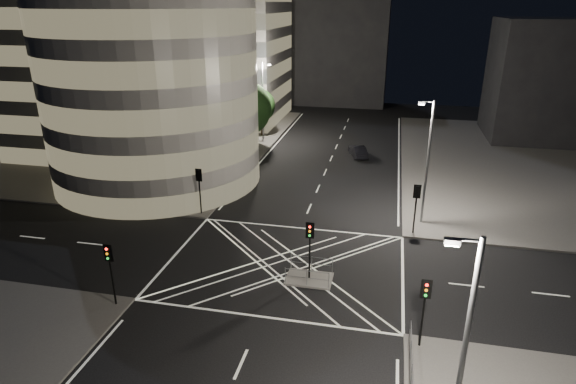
% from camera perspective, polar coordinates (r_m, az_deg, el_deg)
% --- Properties ---
extents(ground, '(120.00, 120.00, 0.00)m').
position_cam_1_polar(ground, '(33.63, -0.43, -8.67)').
color(ground, black).
rests_on(ground, ground).
extents(sidewalk_far_left, '(42.00, 42.00, 0.15)m').
position_cam_1_polar(sidewalk_far_left, '(67.82, -19.82, 5.89)').
color(sidewalk_far_left, '#54514E').
rests_on(sidewalk_far_left, ground).
extents(central_island, '(3.00, 2.00, 0.15)m').
position_cam_1_polar(central_island, '(32.00, 2.52, -10.25)').
color(central_island, slate).
rests_on(central_island, ground).
extents(office_tower_curved, '(30.00, 29.00, 27.20)m').
position_cam_1_polar(office_tower_curved, '(54.51, -18.42, 16.02)').
color(office_tower_curved, gray).
rests_on(office_tower_curved, sidewalk_far_left).
extents(office_block_rear, '(24.00, 16.00, 22.00)m').
position_cam_1_polar(office_block_rear, '(76.08, -10.18, 16.89)').
color(office_block_rear, gray).
rests_on(office_block_rear, sidewalk_far_left).
extents(building_right_far, '(14.00, 12.00, 15.00)m').
position_cam_1_polar(building_right_far, '(71.70, 28.60, 11.58)').
color(building_right_far, black).
rests_on(building_right_far, sidewalk_far_right).
extents(building_far_end, '(18.00, 8.00, 18.00)m').
position_cam_1_polar(building_far_end, '(87.33, 5.55, 16.26)').
color(building_far_end, black).
rests_on(building_far_end, ground).
extents(tree_a, '(3.84, 3.84, 6.87)m').
position_cam_1_polar(tree_a, '(42.75, -11.66, 4.61)').
color(tree_a, black).
rests_on(tree_a, sidewalk_far_left).
extents(tree_b, '(4.27, 4.27, 7.31)m').
position_cam_1_polar(tree_b, '(48.03, -8.85, 6.91)').
color(tree_b, black).
rests_on(tree_b, sidewalk_far_left).
extents(tree_c, '(3.65, 3.65, 6.35)m').
position_cam_1_polar(tree_c, '(53.65, -6.56, 7.89)').
color(tree_c, black).
rests_on(tree_c, sidewalk_far_left).
extents(tree_d, '(5.55, 5.55, 8.08)m').
position_cam_1_polar(tree_d, '(59.08, -4.73, 9.87)').
color(tree_d, black).
rests_on(tree_d, sidewalk_far_left).
extents(tree_e, '(3.63, 3.63, 6.11)m').
position_cam_1_polar(tree_e, '(64.90, -3.17, 10.18)').
color(tree_e, black).
rests_on(tree_e, sidewalk_far_left).
extents(traffic_signal_fl, '(0.55, 0.22, 4.00)m').
position_cam_1_polar(traffic_signal_fl, '(40.78, -10.48, 1.08)').
color(traffic_signal_fl, black).
rests_on(traffic_signal_fl, sidewalk_far_left).
extents(traffic_signal_nl, '(0.55, 0.22, 4.00)m').
position_cam_1_polar(traffic_signal_nl, '(29.86, -20.36, -7.92)').
color(traffic_signal_nl, black).
rests_on(traffic_signal_nl, sidewalk_near_left).
extents(traffic_signal_fr, '(0.55, 0.22, 4.00)m').
position_cam_1_polar(traffic_signal_fr, '(37.91, 14.96, -0.91)').
color(traffic_signal_fr, black).
rests_on(traffic_signal_fr, sidewalk_far_right).
extents(traffic_signal_nr, '(0.55, 0.22, 4.00)m').
position_cam_1_polar(traffic_signal_nr, '(25.82, 15.90, -12.27)').
color(traffic_signal_nr, black).
rests_on(traffic_signal_nr, sidewalk_near_right).
extents(traffic_signal_island, '(0.55, 0.22, 4.00)m').
position_cam_1_polar(traffic_signal_island, '(30.60, 2.61, -5.72)').
color(traffic_signal_island, black).
rests_on(traffic_signal_island, central_island).
extents(street_lamp_left_near, '(1.25, 0.25, 10.00)m').
position_cam_1_polar(street_lamp_left_near, '(44.81, -8.96, 6.57)').
color(street_lamp_left_near, slate).
rests_on(street_lamp_left_near, sidewalk_far_left).
extents(street_lamp_left_far, '(1.25, 0.25, 10.00)m').
position_cam_1_polar(street_lamp_left_far, '(61.52, -2.96, 10.86)').
color(street_lamp_left_far, slate).
rests_on(street_lamp_left_far, sidewalk_far_left).
extents(street_lamp_right_far, '(1.25, 0.25, 10.00)m').
position_cam_1_polar(street_lamp_right_far, '(39.16, 16.16, 3.78)').
color(street_lamp_right_far, slate).
rests_on(street_lamp_right_far, sidewalk_far_right).
extents(street_lamp_right_near, '(1.25, 0.25, 10.00)m').
position_cam_1_polar(street_lamp_right_near, '(18.57, 19.86, -17.81)').
color(street_lamp_right_near, slate).
rests_on(street_lamp_right_near, sidewalk_near_right).
extents(railing_island_south, '(2.80, 0.06, 1.10)m').
position_cam_1_polar(railing_island_south, '(30.92, 2.25, -10.12)').
color(railing_island_south, slate).
rests_on(railing_island_south, central_island).
extents(railing_island_north, '(2.80, 0.06, 1.10)m').
position_cam_1_polar(railing_island_north, '(32.44, 2.81, -8.49)').
color(railing_island_north, slate).
rests_on(railing_island_north, central_island).
extents(sedan, '(2.66, 4.37, 1.36)m').
position_cam_1_polar(sedan, '(57.22, 8.27, 4.84)').
color(sedan, black).
rests_on(sedan, ground).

